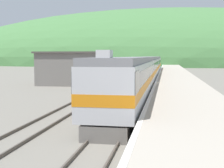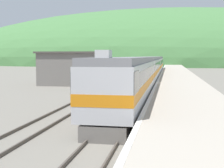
% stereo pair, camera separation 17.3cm
% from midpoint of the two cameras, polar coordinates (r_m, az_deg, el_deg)
% --- Properties ---
extents(track_main, '(1.52, 180.00, 0.16)m').
position_cam_midpoint_polar(track_main, '(68.20, 7.96, 1.80)').
color(track_main, '#4C443D').
rests_on(track_main, ground).
extents(track_siding, '(1.52, 180.00, 0.16)m').
position_cam_midpoint_polar(track_siding, '(68.51, 4.40, 1.85)').
color(track_siding, '#4C443D').
rests_on(track_siding, ground).
extents(platform, '(5.46, 140.00, 1.09)m').
position_cam_midpoint_polar(platform, '(48.18, 12.04, 0.92)').
color(platform, '#ADA393').
rests_on(platform, ground).
extents(distant_hills, '(235.18, 105.83, 53.74)m').
position_cam_midpoint_polar(distant_hills, '(159.16, 9.36, 3.62)').
color(distant_hills, '#477A42').
rests_on(distant_hills, ground).
extents(station_shed, '(9.13, 5.88, 4.58)m').
position_cam_midpoint_polar(station_shed, '(43.48, -6.97, 2.89)').
color(station_shed, slate).
rests_on(station_shed, ground).
extents(express_train_lead_car, '(2.91, 19.45, 4.25)m').
position_cam_midpoint_polar(express_train_lead_car, '(23.24, 3.28, 0.56)').
color(express_train_lead_car, black).
rests_on(express_train_lead_car, ground).
extents(carriage_second, '(2.90, 22.15, 3.89)m').
position_cam_midpoint_polar(carriage_second, '(45.03, 6.73, 2.73)').
color(carriage_second, black).
rests_on(carriage_second, ground).
extents(carriage_third, '(2.90, 22.15, 3.89)m').
position_cam_midpoint_polar(carriage_third, '(68.02, 7.98, 3.51)').
color(carriage_third, black).
rests_on(carriage_third, ground).
extents(siding_train, '(2.90, 42.47, 3.41)m').
position_cam_midpoint_polar(siding_train, '(57.87, 3.31, 2.92)').
color(siding_train, black).
rests_on(siding_train, ground).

